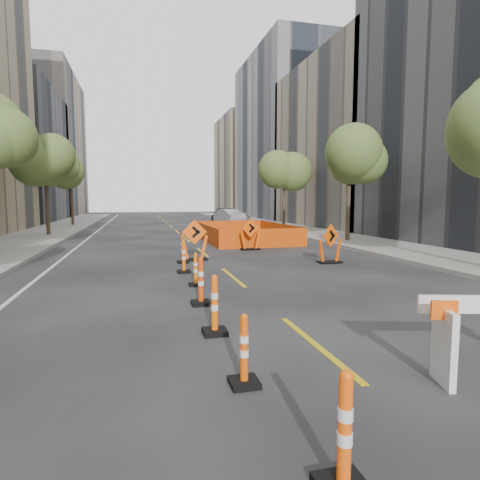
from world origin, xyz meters
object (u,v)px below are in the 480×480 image
object	(u,v)px
channelizer_5	(184,257)
parked_car_far	(223,215)
chevron_sign_left	(194,240)
parked_car_mid	(231,217)
channelizer_1	(244,350)
channelizer_6	(183,249)
channelizer_3	(201,281)
parked_car_near	(240,221)
channelizer_2	(215,305)
chevron_sign_center	(250,234)
chevron_sign_right	(330,244)
channelizer_0	(345,432)
channelizer_4	(196,269)

from	to	relation	value
channelizer_5	parked_car_far	bearing A→B (deg)	75.78
chevron_sign_left	parked_car_mid	xyz separation A→B (m)	(6.43, 21.48, -0.07)
channelizer_1	channelizer_6	distance (m)	10.25
channelizer_3	chevron_sign_left	world-z (taller)	chevron_sign_left
channelizer_3	channelizer_5	world-z (taller)	channelizer_3
chevron_sign_left	parked_car_near	bearing A→B (deg)	74.81
channelizer_3	parked_car_mid	size ratio (longest dim) A/B	0.25
channelizer_1	parked_car_mid	xyz separation A→B (m)	(7.29, 32.31, 0.25)
parked_car_near	parked_car_mid	world-z (taller)	parked_car_mid
channelizer_2	channelizer_5	size ratio (longest dim) A/B	1.01
chevron_sign_center	parked_car_far	distance (m)	24.47
channelizer_5	parked_car_far	size ratio (longest dim) A/B	0.22
parked_car_mid	parked_car_far	size ratio (longest dim) A/B	0.90
channelizer_6	parked_car_near	world-z (taller)	parked_car_near
channelizer_3	chevron_sign_left	size ratio (longest dim) A/B	0.69
channelizer_2	parked_car_mid	distance (m)	31.12
channelizer_1	chevron_sign_right	world-z (taller)	chevron_sign_right
channelizer_6	chevron_sign_right	distance (m)	5.55
channelizer_1	parked_car_near	size ratio (longest dim) A/B	0.22
channelizer_0	channelizer_1	bearing A→B (deg)	98.24
channelizer_0	chevron_sign_left	size ratio (longest dim) A/B	0.66
chevron_sign_right	parked_car_near	xyz separation A→B (m)	(0.78, 16.85, -0.02)
parked_car_mid	parked_car_far	xyz separation A→B (m)	(0.30, 5.28, -0.02)
channelizer_4	channelizer_6	distance (m)	4.10
chevron_sign_center	parked_car_mid	xyz separation A→B (m)	(3.42, 18.91, -0.02)
channelizer_3	channelizer_6	bearing A→B (deg)	87.57
chevron_sign_center	parked_car_mid	world-z (taller)	chevron_sign_center
chevron_sign_left	chevron_sign_right	bearing A→B (deg)	-16.56
chevron_sign_left	chevron_sign_right	world-z (taller)	chevron_sign_left
channelizer_6	parked_car_far	size ratio (longest dim) A/B	0.22
channelizer_4	chevron_sign_left	world-z (taller)	chevron_sign_left
channelizer_5	parked_car_mid	size ratio (longest dim) A/B	0.24
chevron_sign_left	parked_car_far	size ratio (longest dim) A/B	0.33
chevron_sign_right	parked_car_far	xyz separation A→B (m)	(1.88, 28.72, -0.03)
chevron_sign_left	channelizer_0	bearing A→B (deg)	-86.94
chevron_sign_left	parked_car_near	xyz separation A→B (m)	(5.63, 14.88, -0.08)
channelizer_1	chevron_sign_right	xyz separation A→B (m)	(5.70, 8.86, 0.27)
channelizer_0	chevron_sign_left	bearing A→B (deg)	87.54
channelizer_4	parked_car_far	size ratio (longest dim) A/B	0.19
chevron_sign_center	parked_car_near	world-z (taller)	chevron_sign_center
channelizer_0	chevron_sign_center	world-z (taller)	chevron_sign_center
channelizer_3	parked_car_far	distance (m)	34.32
channelizer_2	chevron_sign_left	xyz separation A→B (m)	(0.85, 8.78, 0.26)
channelizer_2	parked_car_near	distance (m)	24.53
channelizer_0	channelizer_6	xyz separation A→B (m)	(0.03, 12.29, 0.02)
channelizer_6	channelizer_2	bearing A→B (deg)	-92.29
chevron_sign_center	channelizer_3	bearing A→B (deg)	-123.74
channelizer_5	parked_car_mid	xyz separation A→B (m)	(7.15, 24.11, 0.19)
channelizer_4	chevron_sign_left	xyz separation A→B (m)	(0.62, 4.68, 0.34)
channelizer_1	parked_car_far	world-z (taller)	parked_car_far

